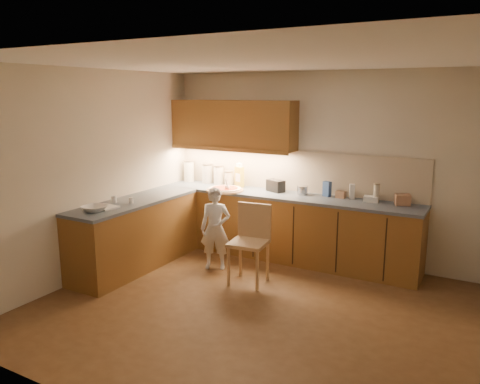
{
  "coord_description": "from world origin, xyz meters",
  "views": [
    {
      "loc": [
        2.19,
        -4.16,
        2.29
      ],
      "look_at": [
        -0.8,
        1.2,
        1.0
      ],
      "focal_mm": 35.0,
      "sensor_mm": 36.0,
      "label": 1
    }
  ],
  "objects_px": {
    "child": "(215,229)",
    "wooden_chair": "(251,237)",
    "pizza_on_board": "(225,189)",
    "toaster": "(276,186)",
    "oil_jug": "(239,176)"
  },
  "relations": [
    {
      "from": "pizza_on_board",
      "to": "child",
      "type": "height_order",
      "value": "pizza_on_board"
    },
    {
      "from": "wooden_chair",
      "to": "toaster",
      "type": "bearing_deg",
      "value": 92.84
    },
    {
      "from": "wooden_chair",
      "to": "toaster",
      "type": "height_order",
      "value": "toaster"
    },
    {
      "from": "pizza_on_board",
      "to": "oil_jug",
      "type": "bearing_deg",
      "value": 82.76
    },
    {
      "from": "toaster",
      "to": "oil_jug",
      "type": "bearing_deg",
      "value": -158.27
    },
    {
      "from": "pizza_on_board",
      "to": "oil_jug",
      "type": "relative_size",
      "value": 1.48
    },
    {
      "from": "pizza_on_board",
      "to": "toaster",
      "type": "relative_size",
      "value": 1.79
    },
    {
      "from": "wooden_chair",
      "to": "toaster",
      "type": "relative_size",
      "value": 3.24
    },
    {
      "from": "child",
      "to": "wooden_chair",
      "type": "height_order",
      "value": "child"
    },
    {
      "from": "child",
      "to": "wooden_chair",
      "type": "xyz_separation_m",
      "value": [
        0.61,
        -0.15,
        0.01
      ]
    },
    {
      "from": "pizza_on_board",
      "to": "toaster",
      "type": "bearing_deg",
      "value": 26.14
    },
    {
      "from": "pizza_on_board",
      "to": "oil_jug",
      "type": "distance_m",
      "value": 0.38
    },
    {
      "from": "oil_jug",
      "to": "toaster",
      "type": "bearing_deg",
      "value": -2.27
    },
    {
      "from": "toaster",
      "to": "child",
      "type": "bearing_deg",
      "value": -90.58
    },
    {
      "from": "pizza_on_board",
      "to": "toaster",
      "type": "height_order",
      "value": "pizza_on_board"
    }
  ]
}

